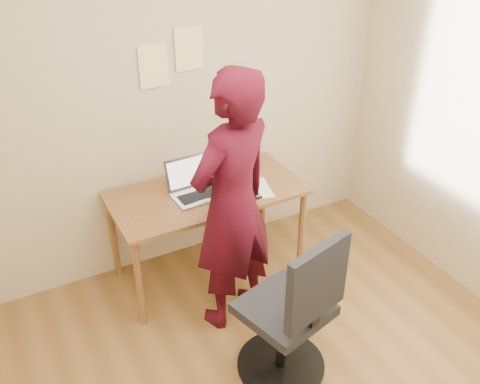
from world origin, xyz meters
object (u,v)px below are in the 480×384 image
desk (207,201)px  person (232,205)px  phone (254,194)px  office_chair (292,319)px  laptop (194,187)px

desk → person: size_ratio=0.77×
desk → phone: bearing=-36.3°
phone → person: 0.46m
desk → office_chair: size_ratio=1.30×
office_chair → phone: bearing=59.4°
office_chair → person: size_ratio=0.59×
laptop → phone: 0.43m
laptop → person: person is taller
laptop → person: 0.52m
office_chair → person: (-0.06, 0.66, 0.45)m
laptop → desk: bearing=-9.9°
person → desk: bearing=-113.9°
desk → person: 0.56m
laptop → office_chair: bearing=-87.6°
desk → office_chair: office_chair is taller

